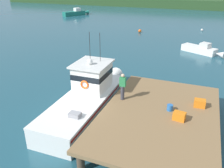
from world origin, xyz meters
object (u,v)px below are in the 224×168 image
(main_fishing_boat, at_px, (89,96))
(moored_boat_off_the_point, at_px, (202,50))
(deckhand_by_the_boat, at_px, (123,86))
(moored_boat_far_right, at_px, (76,13))
(mooring_buoy_inshore, at_px, (202,30))
(crate_single_far, at_px, (179,116))
(crate_single_by_cleat, at_px, (200,103))
(bait_bucket, at_px, (170,108))
(mooring_buoy_channel_marker, at_px, (140,31))

(main_fishing_boat, bearing_deg, moored_boat_off_the_point, 68.95)
(deckhand_by_the_boat, bearing_deg, moored_boat_off_the_point, 76.20)
(main_fishing_boat, relative_size, moored_boat_off_the_point, 2.05)
(moored_boat_far_right, xyz_separation_m, mooring_buoy_inshore, (27.63, -7.90, -0.37))
(crate_single_far, relative_size, mooring_buoy_inshore, 1.65)
(crate_single_by_cleat, bearing_deg, mooring_buoy_inshore, 91.77)
(moored_boat_off_the_point, relative_size, moored_boat_far_right, 0.79)
(crate_single_far, height_order, bait_bucket, crate_single_far)
(crate_single_by_cleat, xyz_separation_m, deckhand_by_the_boat, (-4.31, -0.74, 0.64))
(crate_single_far, bearing_deg, moored_boat_off_the_point, 88.28)
(moored_boat_off_the_point, height_order, moored_boat_far_right, moored_boat_far_right)
(crate_single_by_cleat, bearing_deg, crate_single_far, -116.71)
(crate_single_by_cleat, relative_size, bait_bucket, 1.76)
(main_fishing_boat, bearing_deg, crate_single_far, -10.17)
(mooring_buoy_channel_marker, bearing_deg, moored_boat_off_the_point, -41.00)
(crate_single_by_cleat, relative_size, moored_boat_off_the_point, 0.13)
(main_fishing_boat, bearing_deg, crate_single_by_cleat, 6.66)
(crate_single_far, bearing_deg, crate_single_by_cleat, 63.29)
(crate_single_far, distance_m, bait_bucket, 0.96)
(main_fishing_boat, xyz_separation_m, crate_single_far, (5.65, -1.01, 0.40))
(moored_boat_off_the_point, distance_m, moored_boat_far_right, 35.04)
(deckhand_by_the_boat, bearing_deg, moored_boat_far_right, 123.25)
(deckhand_by_the_boat, height_order, moored_boat_far_right, deckhand_by_the_boat)
(main_fishing_boat, bearing_deg, moored_boat_far_right, 120.74)
(crate_single_by_cleat, height_order, moored_boat_far_right, crate_single_by_cleat)
(main_fishing_boat, distance_m, moored_boat_far_right, 42.96)
(mooring_buoy_channel_marker, relative_size, mooring_buoy_inshore, 1.37)
(bait_bucket, xyz_separation_m, moored_boat_far_right, (-27.02, 37.18, -0.82))
(bait_bucket, bearing_deg, main_fishing_boat, 177.14)
(moored_boat_far_right, bearing_deg, crate_single_by_cleat, -51.75)
(moored_boat_far_right, bearing_deg, main_fishing_boat, -59.26)
(crate_single_by_cleat, relative_size, mooring_buoy_channel_marker, 1.20)
(mooring_buoy_inshore, bearing_deg, crate_single_far, -90.04)
(crate_single_by_cleat, height_order, mooring_buoy_channel_marker, crate_single_by_cleat)
(main_fishing_boat, relative_size, mooring_buoy_inshore, 27.01)
(crate_single_far, height_order, deckhand_by_the_boat, deckhand_by_the_boat)
(bait_bucket, height_order, deckhand_by_the_boat, deckhand_by_the_boat)
(main_fishing_boat, distance_m, crate_single_by_cleat, 6.61)
(deckhand_by_the_boat, relative_size, mooring_buoy_channel_marker, 3.27)
(mooring_buoy_channel_marker, xyz_separation_m, mooring_buoy_inshore, (9.02, 4.74, -0.07))
(moored_boat_off_the_point, bearing_deg, moored_boat_far_right, 143.37)
(bait_bucket, xyz_separation_m, mooring_buoy_channel_marker, (-8.41, 24.54, -1.12))
(bait_bucket, relative_size, deckhand_by_the_boat, 0.21)
(bait_bucket, height_order, moored_boat_off_the_point, bait_bucket)
(moored_boat_off_the_point, height_order, mooring_buoy_inshore, moored_boat_off_the_point)
(deckhand_by_the_boat, relative_size, moored_boat_off_the_point, 0.34)
(deckhand_by_the_boat, xyz_separation_m, moored_boat_off_the_point, (3.93, 16.00, -1.63))
(moored_boat_far_right, bearing_deg, bait_bucket, -53.99)
(deckhand_by_the_boat, bearing_deg, crate_single_far, -16.89)
(moored_boat_far_right, distance_m, mooring_buoy_channel_marker, 22.50)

